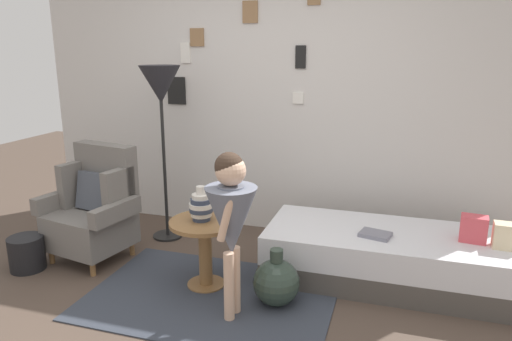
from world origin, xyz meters
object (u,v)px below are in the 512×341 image
at_px(book_on_daybed, 375,234).
at_px(person_child, 231,215).
at_px(side_table, 205,240).
at_px(magazine_basket, 27,253).
at_px(armchair, 95,208).
at_px(vase_striped, 201,206).
at_px(demijohn_near, 276,282).
at_px(daybed, 390,257).
at_px(floor_lamp, 161,92).

bearing_deg(book_on_daybed, person_child, -140.21).
height_order(side_table, magazine_basket, side_table).
distance_m(armchair, person_child, 1.58).
height_order(vase_striped, book_on_daybed, vase_striped).
xyz_separation_m(side_table, demijohn_near, (0.58, -0.10, -0.20)).
distance_m(daybed, demijohn_near, 0.96).
relative_size(book_on_daybed, magazine_basket, 0.79).
height_order(side_table, person_child, person_child).
relative_size(book_on_daybed, demijohn_near, 0.53).
bearing_deg(person_child, vase_striped, 136.57).
distance_m(person_child, magazine_basket, 1.94).
relative_size(daybed, demijohn_near, 4.56).
distance_m(armchair, book_on_daybed, 2.33).
bearing_deg(book_on_daybed, vase_striped, -162.84).
bearing_deg(magazine_basket, side_table, 6.80).
bearing_deg(demijohn_near, vase_striped, 170.23).
relative_size(armchair, magazine_basket, 3.46).
height_order(side_table, demijohn_near, side_table).
bearing_deg(floor_lamp, daybed, -7.83).
relative_size(daybed, person_child, 1.67).
bearing_deg(floor_lamp, person_child, -46.22).
xyz_separation_m(armchair, floor_lamp, (0.37, 0.57, 0.94)).
relative_size(floor_lamp, person_child, 1.42).
distance_m(armchair, vase_striped, 1.12).
bearing_deg(armchair, book_on_daybed, 4.31).
relative_size(armchair, side_table, 1.84).
height_order(armchair, book_on_daybed, armchair).
relative_size(side_table, floor_lamp, 0.33).
distance_m(side_table, magazine_basket, 1.54).
height_order(vase_striped, demijohn_near, vase_striped).
relative_size(person_child, magazine_basket, 4.07).
relative_size(side_table, person_child, 0.46).
relative_size(armchair, daybed, 0.51).
xyz_separation_m(floor_lamp, demijohn_near, (1.32, -0.88, -1.21)).
relative_size(vase_striped, magazine_basket, 0.93).
distance_m(daybed, floor_lamp, 2.40).
height_order(floor_lamp, demijohn_near, floor_lamp).
bearing_deg(armchair, demijohn_near, -10.47).
distance_m(demijohn_near, magazine_basket, 2.09).
height_order(daybed, side_table, side_table).
distance_m(armchair, floor_lamp, 1.16).
relative_size(daybed, vase_striped, 7.30).
bearing_deg(person_child, demijohn_near, 44.99).
bearing_deg(demijohn_near, magazine_basket, -177.77).
relative_size(armchair, person_child, 0.85).
xyz_separation_m(side_table, book_on_daybed, (1.21, 0.39, 0.04)).
xyz_separation_m(book_on_daybed, demijohn_near, (-0.63, -0.49, -0.24)).
xyz_separation_m(side_table, magazine_basket, (-1.51, -0.18, -0.23)).
distance_m(floor_lamp, demijohn_near, 2.00).
bearing_deg(vase_striped, person_child, -43.43).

